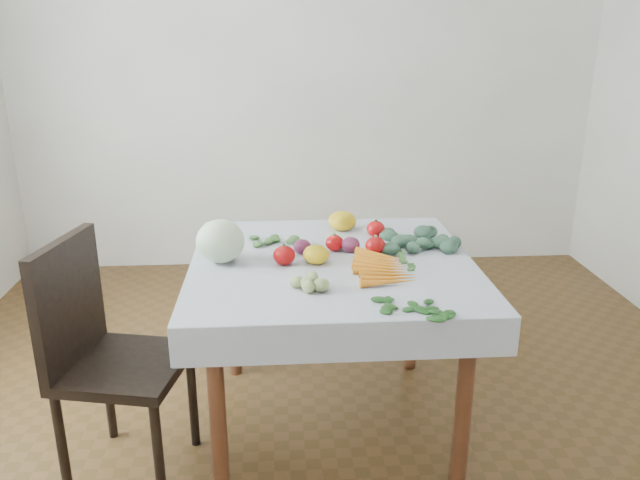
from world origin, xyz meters
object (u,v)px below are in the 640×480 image
object	(u,v)px
table	(332,284)
carrot_bunch	(382,268)
cabbage	(220,241)
chair	(100,345)
heirloom_back	(342,221)

from	to	relation	value
table	carrot_bunch	bearing A→B (deg)	-37.78
cabbage	chair	bearing A→B (deg)	-149.64
table	heirloom_back	distance (m)	0.42
cabbage	carrot_bunch	bearing A→B (deg)	-13.99
table	cabbage	distance (m)	0.48
table	cabbage	xyz separation A→B (m)	(-0.44, 0.02, 0.19)
table	chair	size ratio (longest dim) A/B	1.07
cabbage	heirloom_back	distance (m)	0.64
chair	carrot_bunch	size ratio (longest dim) A/B	2.51
heirloom_back	carrot_bunch	xyz separation A→B (m)	(0.10, -0.53, -0.03)
chair	cabbage	distance (m)	0.59
heirloom_back	carrot_bunch	size ratio (longest dim) A/B	0.35
chair	carrot_bunch	xyz separation A→B (m)	(1.05, 0.10, 0.24)
chair	carrot_bunch	world-z (taller)	chair
cabbage	carrot_bunch	size ratio (longest dim) A/B	0.51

